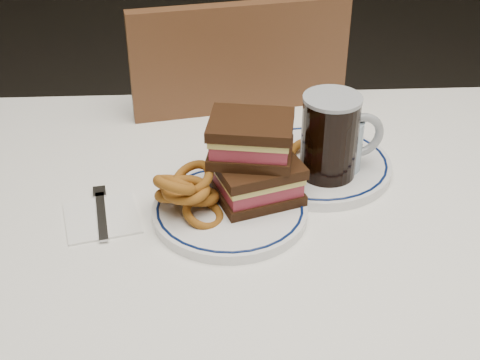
{
  "coord_description": "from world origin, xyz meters",
  "views": [
    {
      "loc": [
        -0.13,
        -0.93,
        1.4
      ],
      "look_at": [
        -0.09,
        -0.04,
        0.82
      ],
      "focal_mm": 50.0,
      "sensor_mm": 36.0,
      "label": 1
    }
  ],
  "objects_px": {
    "main_plate": "(230,210)",
    "beer_mug": "(331,140)",
    "reuben_sandwich": "(254,160)",
    "far_plate": "(317,164)",
    "chair_far": "(229,165)"
  },
  "relations": [
    {
      "from": "main_plate",
      "to": "far_plate",
      "type": "height_order",
      "value": "far_plate"
    },
    {
      "from": "reuben_sandwich",
      "to": "chair_far",
      "type": "bearing_deg",
      "value": 93.29
    },
    {
      "from": "chair_far",
      "to": "far_plate",
      "type": "relative_size",
      "value": 3.63
    },
    {
      "from": "chair_far",
      "to": "reuben_sandwich",
      "type": "bearing_deg",
      "value": -86.71
    },
    {
      "from": "chair_far",
      "to": "reuben_sandwich",
      "type": "relative_size",
      "value": 5.9
    },
    {
      "from": "main_plate",
      "to": "reuben_sandwich",
      "type": "height_order",
      "value": "reuben_sandwich"
    },
    {
      "from": "far_plate",
      "to": "main_plate",
      "type": "bearing_deg",
      "value": -140.71
    },
    {
      "from": "reuben_sandwich",
      "to": "far_plate",
      "type": "relative_size",
      "value": 0.62
    },
    {
      "from": "far_plate",
      "to": "chair_far",
      "type": "bearing_deg",
      "value": 111.82
    },
    {
      "from": "reuben_sandwich",
      "to": "far_plate",
      "type": "xyz_separation_m",
      "value": [
        0.12,
        0.1,
        -0.08
      ]
    },
    {
      "from": "beer_mug",
      "to": "far_plate",
      "type": "xyz_separation_m",
      "value": [
        -0.01,
        0.04,
        -0.07
      ]
    },
    {
      "from": "main_plate",
      "to": "beer_mug",
      "type": "distance_m",
      "value": 0.22
    },
    {
      "from": "main_plate",
      "to": "far_plate",
      "type": "distance_m",
      "value": 0.21
    },
    {
      "from": "chair_far",
      "to": "far_plate",
      "type": "xyz_separation_m",
      "value": [
        0.15,
        -0.37,
        0.23
      ]
    },
    {
      "from": "beer_mug",
      "to": "far_plate",
      "type": "distance_m",
      "value": 0.09
    }
  ]
}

